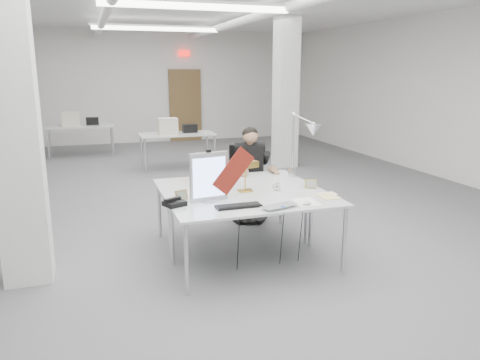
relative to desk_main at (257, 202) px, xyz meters
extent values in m
cube|color=#58585B|center=(0.00, 2.50, -0.75)|extent=(10.00, 14.00, 0.02)
cube|color=silver|center=(0.00, 9.51, 0.86)|extent=(10.00, 0.02, 3.20)
cube|color=silver|center=(5.01, 2.50, 0.86)|extent=(0.02, 14.00, 3.20)
cube|color=white|center=(-2.30, 0.50, 0.86)|extent=(0.45, 0.45, 3.20)
cube|color=white|center=(2.50, 5.00, 0.86)|extent=(0.45, 0.45, 3.20)
cube|color=brown|center=(1.20, 9.44, 0.31)|extent=(0.95, 0.08, 2.10)
cube|color=red|center=(1.20, 9.40, 1.81)|extent=(0.32, 0.06, 0.16)
cylinder|color=silver|center=(-1.20, 2.50, 2.28)|extent=(0.16, 13.60, 0.16)
cylinder|color=silver|center=(1.40, 2.50, 2.28)|extent=(0.16, 13.60, 0.16)
cube|color=white|center=(0.00, 2.50, 2.24)|extent=(2.80, 0.14, 0.08)
cube|color=white|center=(0.00, 6.50, 2.24)|extent=(2.80, 0.14, 0.08)
cube|color=silver|center=(0.00, 0.00, 0.00)|extent=(1.80, 0.90, 0.02)
cube|color=silver|center=(0.00, 0.90, 0.00)|extent=(1.80, 0.90, 0.02)
cube|color=silver|center=(0.20, 5.50, 0.00)|extent=(1.60, 0.80, 0.02)
cube|color=silver|center=(-1.80, 7.70, 0.00)|extent=(1.60, 0.80, 0.02)
cube|color=gray|center=(-3.50, 9.15, -0.14)|extent=(0.45, 0.55, 1.20)
cube|color=silver|center=(-0.47, 0.18, 0.27)|extent=(0.42, 0.10, 0.52)
cube|color=maroon|center=(-0.21, 0.14, 0.32)|extent=(0.48, 0.05, 0.52)
cube|color=black|center=(-0.25, -0.15, 0.02)|extent=(0.46, 0.16, 0.02)
imported|color=#A5A5A9|center=(0.14, -0.36, 0.03)|extent=(0.43, 0.34, 0.03)
ellipsoid|color=#A5A6AA|center=(0.43, -0.31, 0.03)|extent=(0.11, 0.09, 0.04)
cube|color=black|center=(-0.85, 0.10, 0.04)|extent=(0.25, 0.24, 0.05)
cube|color=#B5814D|center=(-0.74, 0.29, 0.07)|extent=(0.14, 0.08, 0.11)
cube|color=tan|center=(0.79, 0.32, 0.07)|extent=(0.14, 0.09, 0.11)
cylinder|color=#A5A5A9|center=(0.37, 0.36, 0.06)|extent=(0.10, 0.04, 0.09)
cube|color=white|center=(0.48, -0.20, 0.02)|extent=(0.24, 0.34, 0.01)
cube|color=#DBD283|center=(0.80, -0.07, 0.02)|extent=(0.20, 0.28, 0.01)
cube|color=silver|center=(0.85, 0.03, 0.02)|extent=(0.20, 0.14, 0.01)
cube|color=beige|center=(-0.25, 1.02, 0.18)|extent=(0.43, 0.42, 0.33)
camera|label=1|loc=(-1.64, -4.43, 1.37)|focal=35.00mm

